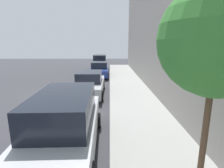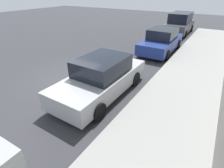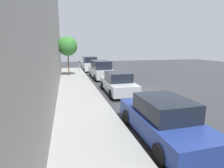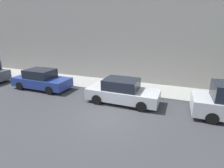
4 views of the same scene
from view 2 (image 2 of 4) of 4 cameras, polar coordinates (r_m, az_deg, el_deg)
name	(u,v)px [view 2 (image 2 of 4)]	position (r m, az deg, el deg)	size (l,w,h in m)	color
ground_plane	(67,80)	(8.66, -14.57, 1.31)	(60.00, 60.00, 0.00)	#38383D
sidewalk	(170,112)	(6.47, 18.40, -8.79)	(2.88, 32.00, 0.15)	#9E9E99
parked_sedan_third	(101,78)	(6.99, -3.45, 2.08)	(1.92, 4.52, 1.54)	#B7BABF
parked_sedan_fourth	(161,41)	(12.63, 15.82, 13.33)	(1.92, 4.50, 1.54)	navy
parked_minivan_fifth	(180,23)	(18.82, 21.27, 17.96)	(2.02, 4.92, 1.90)	#4C5156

